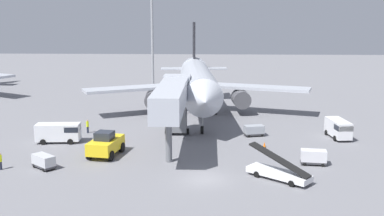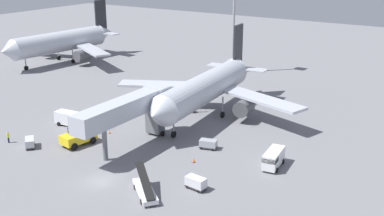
{
  "view_description": "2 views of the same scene",
  "coord_description": "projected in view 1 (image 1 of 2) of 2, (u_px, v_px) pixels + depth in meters",
  "views": [
    {
      "loc": [
        0.73,
        -41.14,
        15.1
      ],
      "look_at": [
        -2.06,
        18.22,
        3.26
      ],
      "focal_mm": 42.49,
      "sensor_mm": 36.0,
      "label": 1
    },
    {
      "loc": [
        39.56,
        -39.67,
        28.24
      ],
      "look_at": [
        -1.05,
        22.97,
        3.19
      ],
      "focal_mm": 44.7,
      "sensor_mm": 36.0,
      "label": 2
    }
  ],
  "objects": [
    {
      "name": "jet_bridge",
      "position": [
        173.0,
        98.0,
        52.78
      ],
      "size": [
        3.46,
        18.59,
        7.79
      ],
      "color": "#B2B7C1",
      "rests_on": "ground"
    },
    {
      "name": "safety_cone_alpha",
      "position": [
        264.0,
        145.0,
        53.85
      ],
      "size": [
        0.41,
        0.41,
        0.62
      ],
      "color": "black",
      "rests_on": "ground"
    },
    {
      "name": "service_van_far_left",
      "position": [
        339.0,
        128.0,
        57.67
      ],
      "size": [
        2.52,
        5.05,
        2.34
      ],
      "color": "white",
      "rests_on": "ground"
    },
    {
      "name": "safety_cone_bravo",
      "position": [
        124.0,
        139.0,
        56.42
      ],
      "size": [
        0.33,
        0.33,
        0.51
      ],
      "color": "black",
      "rests_on": "ground"
    },
    {
      "name": "baggage_cart_rear_right",
      "position": [
        313.0,
        157.0,
        47.35
      ],
      "size": [
        2.73,
        1.59,
        1.57
      ],
      "color": "#38383D",
      "rests_on": "ground"
    },
    {
      "name": "service_van_near_right",
      "position": [
        60.0,
        132.0,
        55.72
      ],
      "size": [
        5.43,
        2.58,
        2.35
      ],
      "color": "white",
      "rests_on": "ground"
    },
    {
      "name": "pushback_tug",
      "position": [
        106.0,
        144.0,
        50.38
      ],
      "size": [
        3.55,
        5.54,
        2.79
      ],
      "color": "yellow",
      "rests_on": "ground"
    },
    {
      "name": "apron_light_mast",
      "position": [
        152.0,
        3.0,
        97.72
      ],
      "size": [
        2.4,
        2.4,
        26.21
      ],
      "color": "#93969B",
      "rests_on": "ground"
    },
    {
      "name": "belt_loader_truck",
      "position": [
        279.0,
        172.0,
        42.99
      ],
      "size": [
        6.04,
        5.37,
        3.06
      ],
      "color": "white",
      "rests_on": "ground"
    },
    {
      "name": "baggage_cart_mid_left",
      "position": [
        254.0,
        130.0,
        58.86
      ],
      "size": [
        2.77,
        1.96,
        1.39
      ],
      "color": "#38383D",
      "rests_on": "ground"
    },
    {
      "name": "baggage_cart_near_center",
      "position": [
        44.0,
        161.0,
        46.16
      ],
      "size": [
        2.83,
        2.62,
        1.42
      ],
      "color": "#38383D",
      "rests_on": "ground"
    },
    {
      "name": "ground_crew_worker_midground",
      "position": [
        88.0,
        126.0,
        60.35
      ],
      "size": [
        0.45,
        0.45,
        1.8
      ],
      "color": "#1E2333",
      "rests_on": "ground"
    },
    {
      "name": "ground_crew_worker_foreground",
      "position": [
        0.0,
        161.0,
        45.74
      ],
      "size": [
        0.42,
        0.42,
        1.79
      ],
      "color": "#1E2333",
      "rests_on": "ground"
    },
    {
      "name": "ground_plane",
      "position": [
        205.0,
        179.0,
        43.29
      ],
      "size": [
        300.0,
        300.0,
        0.0
      ],
      "primitive_type": "plane",
      "color": "slate"
    },
    {
      "name": "airplane_at_gate",
      "position": [
        198.0,
        83.0,
        70.44
      ],
      "size": [
        35.71,
        35.29,
        14.33
      ],
      "color": "#B7BCC6",
      "rests_on": "ground"
    }
  ]
}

